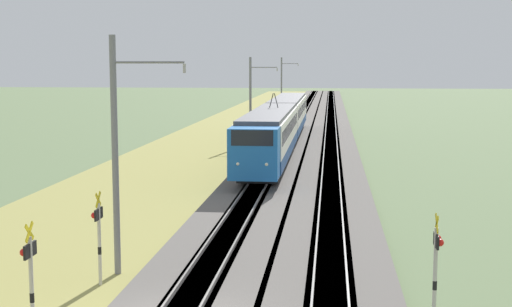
{
  "coord_description": "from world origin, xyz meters",
  "views": [
    {
      "loc": [
        -18.51,
        -4.13,
        7.23
      ],
      "look_at": [
        20.88,
        0.0,
        2.26
      ],
      "focal_mm": 50.0,
      "sensor_mm": 36.0,
      "label": 1
    }
  ],
  "objects_px": {
    "crossing_signal_far": "(436,261)",
    "catenary_mast_mid": "(251,100)",
    "crossing_signal_aux": "(99,230)",
    "catenary_mast_far": "(282,85)",
    "passenger_train": "(281,122)",
    "catenary_mast_near": "(117,154)",
    "crossing_signal_near": "(30,272)"
  },
  "relations": [
    {
      "from": "crossing_signal_far",
      "to": "catenary_mast_mid",
      "type": "bearing_deg",
      "value": 102.64
    },
    {
      "from": "catenary_mast_far",
      "to": "catenary_mast_near",
      "type": "bearing_deg",
      "value": -180.0
    },
    {
      "from": "crossing_signal_near",
      "to": "catenary_mast_near",
      "type": "relative_size",
      "value": 0.4
    },
    {
      "from": "passenger_train",
      "to": "catenary_mast_mid",
      "type": "xyz_separation_m",
      "value": [
        4.45,
        2.98,
        1.65
      ]
    },
    {
      "from": "crossing_signal_aux",
      "to": "catenary_mast_near",
      "type": "height_order",
      "value": "catenary_mast_near"
    },
    {
      "from": "crossing_signal_far",
      "to": "catenary_mast_mid",
      "type": "distance_m",
      "value": 45.67
    },
    {
      "from": "crossing_signal_far",
      "to": "catenary_mast_near",
      "type": "bearing_deg",
      "value": 158.2
    },
    {
      "from": "passenger_train",
      "to": "catenary_mast_far",
      "type": "height_order",
      "value": "catenary_mast_far"
    },
    {
      "from": "crossing_signal_aux",
      "to": "catenary_mast_mid",
      "type": "distance_m",
      "value": 41.89
    },
    {
      "from": "crossing_signal_far",
      "to": "catenary_mast_near",
      "type": "distance_m",
      "value": 10.99
    },
    {
      "from": "crossing_signal_near",
      "to": "crossing_signal_far",
      "type": "xyz_separation_m",
      "value": [
        2.13,
        -10.44,
        -0.01
      ]
    },
    {
      "from": "crossing_signal_far",
      "to": "catenary_mast_near",
      "type": "xyz_separation_m",
      "value": [
        3.99,
        9.99,
        2.26
      ]
    },
    {
      "from": "crossing_signal_aux",
      "to": "catenary_mast_near",
      "type": "xyz_separation_m",
      "value": [
        1.31,
        -0.26,
        2.3
      ]
    },
    {
      "from": "crossing_signal_near",
      "to": "crossing_signal_aux",
      "type": "relative_size",
      "value": 1.02
    },
    {
      "from": "passenger_train",
      "to": "crossing_signal_near",
      "type": "relative_size",
      "value": 13.16
    },
    {
      "from": "catenary_mast_mid",
      "to": "passenger_train",
      "type": "bearing_deg",
      "value": -146.25
    },
    {
      "from": "catenary_mast_mid",
      "to": "crossing_signal_near",
      "type": "bearing_deg",
      "value": 179.45
    },
    {
      "from": "crossing_signal_near",
      "to": "catenary_mast_far",
      "type": "relative_size",
      "value": 0.4
    },
    {
      "from": "crossing_signal_aux",
      "to": "catenary_mast_far",
      "type": "distance_m",
      "value": 82.39
    },
    {
      "from": "crossing_signal_aux",
      "to": "catenary_mast_near",
      "type": "relative_size",
      "value": 0.39
    },
    {
      "from": "crossing_signal_aux",
      "to": "catenary_mast_mid",
      "type": "relative_size",
      "value": 0.41
    },
    {
      "from": "catenary_mast_far",
      "to": "crossing_signal_far",
      "type": "bearing_deg",
      "value": -173.3
    },
    {
      "from": "crossing_signal_aux",
      "to": "catenary_mast_near",
      "type": "bearing_deg",
      "value": -101.12
    },
    {
      "from": "crossing_signal_far",
      "to": "passenger_train",
      "type": "bearing_deg",
      "value": 99.92
    },
    {
      "from": "passenger_train",
      "to": "crossing_signal_near",
      "type": "distance_m",
      "value": 42.33
    },
    {
      "from": "crossing_signal_near",
      "to": "catenary_mast_near",
      "type": "height_order",
      "value": "catenary_mast_near"
    },
    {
      "from": "passenger_train",
      "to": "crossing_signal_far",
      "type": "bearing_deg",
      "value": 9.92
    },
    {
      "from": "crossing_signal_near",
      "to": "catenary_mast_mid",
      "type": "xyz_separation_m",
      "value": [
        46.65,
        -0.45,
        2.08
      ]
    },
    {
      "from": "crossing_signal_far",
      "to": "catenary_mast_mid",
      "type": "relative_size",
      "value": 0.41
    },
    {
      "from": "crossing_signal_far",
      "to": "crossing_signal_aux",
      "type": "relative_size",
      "value": 1.02
    },
    {
      "from": "crossing_signal_far",
      "to": "catenary_mast_far",
      "type": "xyz_separation_m",
      "value": [
        85.03,
        9.99,
        2.28
      ]
    },
    {
      "from": "passenger_train",
      "to": "crossing_signal_near",
      "type": "xyz_separation_m",
      "value": [
        -42.19,
        3.43,
        -0.43
      ]
    }
  ]
}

